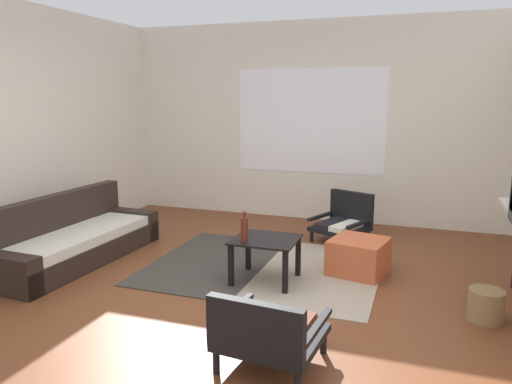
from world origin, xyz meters
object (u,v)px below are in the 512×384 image
(couch, at_px, (73,241))
(armchair_striped_foreground, at_px, (268,331))
(armchair_by_window, at_px, (344,220))
(coffee_table, at_px, (266,247))
(wicker_basket, at_px, (486,305))
(glass_bottle, at_px, (244,229))
(ottoman_orange, at_px, (358,256))

(couch, relative_size, armchair_striped_foreground, 2.98)
(armchair_by_window, bearing_deg, coffee_table, -106.77)
(coffee_table, bearing_deg, armchair_by_window, 73.23)
(coffee_table, relative_size, armchair_striped_foreground, 0.88)
(wicker_basket, bearing_deg, armchair_striped_foreground, -139.16)
(coffee_table, bearing_deg, glass_bottle, -135.50)
(armchair_striped_foreground, relative_size, wicker_basket, 2.56)
(glass_bottle, bearing_deg, armchair_striped_foreground, -63.39)
(couch, bearing_deg, coffee_table, 3.09)
(ottoman_orange, height_order, wicker_basket, ottoman_orange)
(armchair_striped_foreground, distance_m, wicker_basket, 1.83)
(armchair_by_window, distance_m, armchair_striped_foreground, 2.97)
(couch, bearing_deg, wicker_basket, -1.36)
(coffee_table, distance_m, ottoman_orange, 0.94)
(coffee_table, bearing_deg, ottoman_orange, 31.92)
(coffee_table, xyz_separation_m, armchair_by_window, (0.47, 1.57, -0.09))
(couch, xyz_separation_m, ottoman_orange, (2.88, 0.60, -0.04))
(armchair_by_window, relative_size, armchair_striped_foreground, 1.10)
(ottoman_orange, distance_m, wicker_basket, 1.27)
(coffee_table, relative_size, ottoman_orange, 1.17)
(coffee_table, relative_size, glass_bottle, 2.10)
(armchair_by_window, xyz_separation_m, armchair_striped_foreground, (0.00, -2.97, 0.01))
(wicker_basket, bearing_deg, ottoman_orange, 146.66)
(ottoman_orange, bearing_deg, armchair_striped_foreground, -99.50)
(coffee_table, xyz_separation_m, ottoman_orange, (0.79, 0.49, -0.16))
(couch, distance_m, ottoman_orange, 2.94)
(ottoman_orange, bearing_deg, armchair_by_window, 106.43)
(couch, height_order, ottoman_orange, couch)
(armchair_striped_foreground, bearing_deg, armchair_by_window, 90.02)
(armchair_by_window, relative_size, wicker_basket, 2.82)
(coffee_table, xyz_separation_m, armchair_striped_foreground, (0.47, -1.40, -0.08))
(glass_bottle, bearing_deg, armchair_by_window, 70.02)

